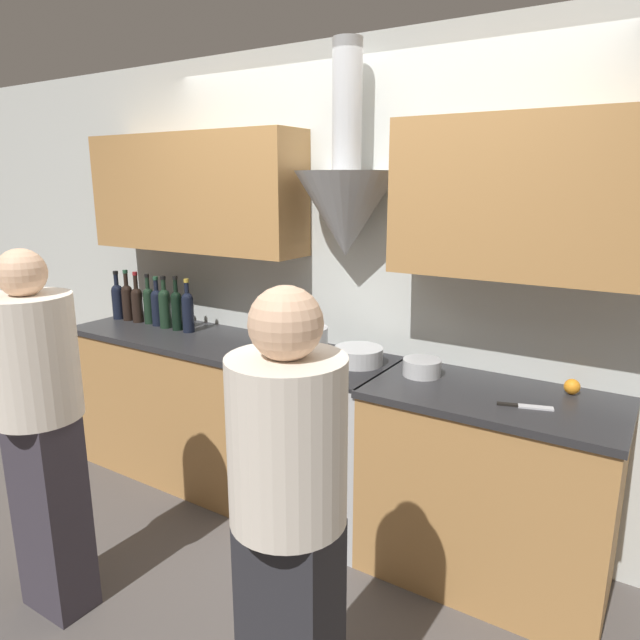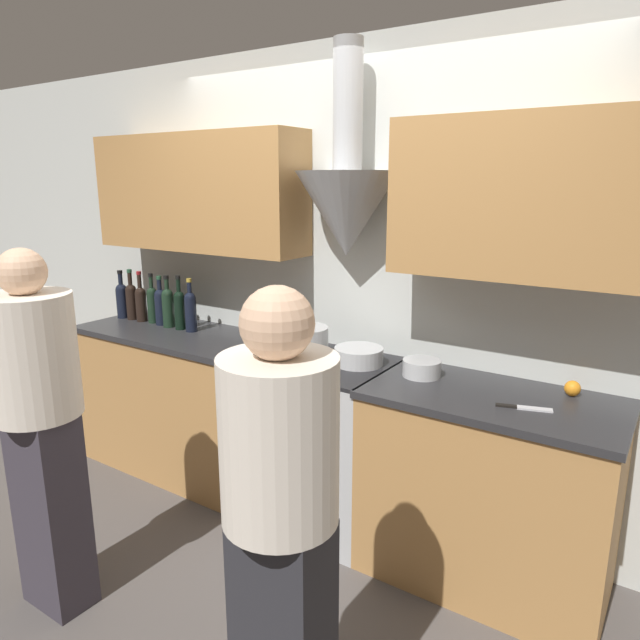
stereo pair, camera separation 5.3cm
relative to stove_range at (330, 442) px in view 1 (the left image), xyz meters
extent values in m
plane|color=#4C4744|center=(0.00, -0.34, -0.47)|extent=(12.00, 12.00, 0.00)
cube|color=silver|center=(0.00, 0.33, 0.83)|extent=(8.40, 0.06, 2.60)
cone|color=#B7BABC|center=(0.00, 0.15, 1.23)|extent=(0.54, 0.54, 0.44)
cylinder|color=#B7BABC|center=(0.00, 0.15, 1.76)|extent=(0.15, 0.15, 0.63)
cube|color=#B27F47|center=(-1.07, 0.15, 1.33)|extent=(1.52, 0.32, 0.70)
cube|color=#B27F47|center=(0.87, 0.15, 1.33)|extent=(1.10, 0.32, 0.70)
cube|color=#B27F47|center=(-1.07, 0.00, -0.02)|extent=(1.52, 0.60, 0.90)
cube|color=#28282B|center=(-1.07, 0.00, 0.45)|extent=(1.54, 0.62, 0.03)
cube|color=#B27F47|center=(0.87, 0.00, -0.02)|extent=(1.10, 0.60, 0.90)
cube|color=#28282B|center=(0.87, 0.00, 0.45)|extent=(1.13, 0.62, 0.03)
cube|color=#B7BABC|center=(0.00, 0.00, -0.01)|extent=(0.63, 0.60, 0.92)
cube|color=black|center=(0.00, -0.30, -0.05)|extent=(0.44, 0.01, 0.41)
cube|color=black|center=(0.00, 0.00, 0.46)|extent=(0.63, 0.60, 0.02)
cube|color=#B7BABC|center=(0.00, 0.27, 0.40)|extent=(0.63, 0.06, 0.10)
cylinder|color=black|center=(-1.75, 0.05, 0.57)|extent=(0.08, 0.08, 0.20)
sphere|color=black|center=(-1.75, 0.05, 0.67)|extent=(0.08, 0.08, 0.08)
cylinder|color=black|center=(-1.75, 0.05, 0.73)|extent=(0.03, 0.03, 0.09)
cylinder|color=black|center=(-1.75, 0.05, 0.79)|extent=(0.03, 0.03, 0.02)
cylinder|color=black|center=(-1.66, 0.06, 0.57)|extent=(0.08, 0.08, 0.21)
sphere|color=black|center=(-1.66, 0.06, 0.67)|extent=(0.07, 0.07, 0.07)
cylinder|color=black|center=(-1.66, 0.06, 0.74)|extent=(0.03, 0.03, 0.10)
cylinder|color=#234C33|center=(-1.66, 0.06, 0.80)|extent=(0.03, 0.03, 0.02)
cylinder|color=black|center=(-1.56, 0.05, 0.56)|extent=(0.07, 0.07, 0.20)
sphere|color=black|center=(-1.56, 0.05, 0.66)|extent=(0.07, 0.07, 0.07)
cylinder|color=black|center=(-1.56, 0.05, 0.73)|extent=(0.03, 0.03, 0.11)
cylinder|color=maroon|center=(-1.56, 0.05, 0.80)|extent=(0.03, 0.03, 0.02)
cylinder|color=black|center=(-1.47, 0.07, 0.57)|extent=(0.07, 0.07, 0.21)
sphere|color=black|center=(-1.47, 0.07, 0.67)|extent=(0.07, 0.07, 0.07)
cylinder|color=black|center=(-1.47, 0.07, 0.73)|extent=(0.03, 0.03, 0.09)
cylinder|color=black|center=(-1.47, 0.07, 0.79)|extent=(0.03, 0.03, 0.02)
cylinder|color=black|center=(-1.38, 0.06, 0.57)|extent=(0.08, 0.08, 0.20)
sphere|color=black|center=(-1.38, 0.06, 0.67)|extent=(0.07, 0.07, 0.07)
cylinder|color=black|center=(-1.38, 0.06, 0.73)|extent=(0.03, 0.03, 0.09)
cylinder|color=#234C33|center=(-1.38, 0.06, 0.78)|extent=(0.03, 0.03, 0.02)
cylinder|color=black|center=(-1.29, 0.05, 0.57)|extent=(0.08, 0.08, 0.22)
sphere|color=black|center=(-1.29, 0.05, 0.68)|extent=(0.07, 0.07, 0.07)
cylinder|color=black|center=(-1.29, 0.05, 0.74)|extent=(0.03, 0.03, 0.08)
cylinder|color=black|center=(-1.29, 0.05, 0.79)|extent=(0.03, 0.03, 0.02)
cylinder|color=black|center=(-1.18, 0.05, 0.57)|extent=(0.07, 0.07, 0.22)
sphere|color=black|center=(-1.18, 0.05, 0.68)|extent=(0.07, 0.07, 0.07)
cylinder|color=black|center=(-1.18, 0.05, 0.74)|extent=(0.03, 0.03, 0.10)
cylinder|color=black|center=(-1.18, 0.05, 0.80)|extent=(0.03, 0.03, 0.02)
cylinder|color=black|center=(-1.08, 0.05, 0.57)|extent=(0.07, 0.07, 0.22)
sphere|color=black|center=(-1.08, 0.05, 0.68)|extent=(0.07, 0.07, 0.07)
cylinder|color=black|center=(-1.08, 0.05, 0.74)|extent=(0.03, 0.03, 0.08)
cylinder|color=gold|center=(-1.08, 0.05, 0.79)|extent=(0.03, 0.03, 0.02)
cylinder|color=#B7BABC|center=(-0.14, -0.04, 0.55)|extent=(0.25, 0.25, 0.18)
cylinder|color=#B7BABC|center=(0.14, 0.05, 0.51)|extent=(0.26, 0.26, 0.09)
sphere|color=orange|center=(1.16, 0.18, 0.50)|extent=(0.07, 0.07, 0.07)
cylinder|color=#B7BABC|center=(0.49, 0.06, 0.51)|extent=(0.19, 0.19, 0.08)
cube|color=silver|center=(1.06, -0.08, 0.47)|extent=(0.15, 0.08, 0.01)
cube|color=black|center=(0.95, -0.11, 0.47)|extent=(0.09, 0.05, 0.01)
cube|color=#38333D|center=(-0.68, -1.22, -0.02)|extent=(0.30, 0.20, 0.91)
cylinder|color=silver|center=(-0.68, -1.22, 0.70)|extent=(0.36, 0.36, 0.52)
sphere|color=#E0B28E|center=(-0.68, -1.22, 1.05)|extent=(0.19, 0.19, 0.19)
cube|color=#28282D|center=(0.59, -1.22, -0.03)|extent=(0.30, 0.19, 0.88)
cylinder|color=silver|center=(0.59, -1.22, 0.66)|extent=(0.35, 0.35, 0.51)
sphere|color=#E0B28E|center=(0.59, -1.22, 1.02)|extent=(0.21, 0.21, 0.21)
camera|label=1|loc=(1.50, -2.46, 1.40)|focal=32.00mm
camera|label=2|loc=(1.54, -2.44, 1.40)|focal=32.00mm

